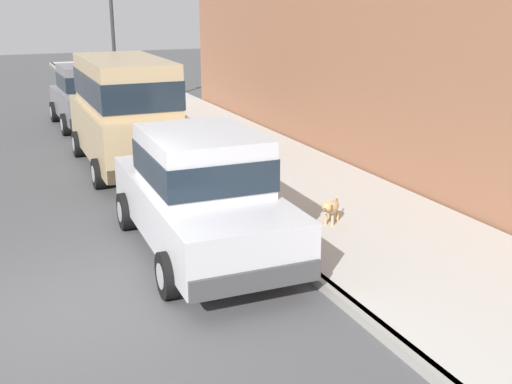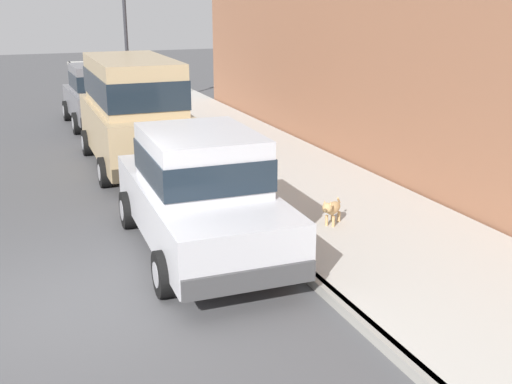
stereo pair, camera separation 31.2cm
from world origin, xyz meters
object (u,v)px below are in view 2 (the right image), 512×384
object	(u,v)px
dog_tan	(332,209)
street_lamp	(125,25)
car_silver_sedan	(200,191)
car_tan_van	(133,107)
car_grey_hatchback	(99,94)

from	to	relation	value
dog_tan	street_lamp	xyz separation A→B (m)	(-0.84, 13.30, 2.48)
car_silver_sedan	street_lamp	xyz separation A→B (m)	(1.43, 13.22, 1.92)
car_tan_van	street_lamp	world-z (taller)	street_lamp
car_silver_sedan	car_grey_hatchback	world-z (taller)	car_silver_sedan
car_tan_van	dog_tan	distance (m)	6.11
car_tan_van	street_lamp	bearing A→B (deg)	80.14
car_silver_sedan	car_tan_van	distance (m)	5.56
car_silver_sedan	street_lamp	distance (m)	13.44
car_silver_sedan	car_tan_van	size ratio (longest dim) A/B	0.94
car_silver_sedan	dog_tan	bearing A→B (deg)	-2.05
car_tan_van	dog_tan	xyz separation A→B (m)	(2.17, -5.62, -0.97)
car_silver_sedan	car_grey_hatchback	bearing A→B (deg)	89.74
car_grey_hatchback	dog_tan	world-z (taller)	car_grey_hatchback
car_grey_hatchback	street_lamp	bearing A→B (deg)	60.22
dog_tan	car_tan_van	bearing A→B (deg)	111.13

